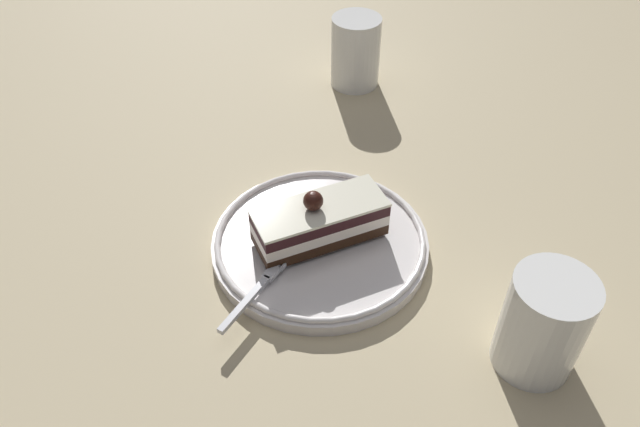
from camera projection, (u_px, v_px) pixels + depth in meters
name	position (u px, v px, depth m)	size (l,w,h in m)	color
ground_plane	(307.00, 246.00, 0.62)	(2.40, 2.40, 0.00)	tan
dessert_plate	(320.00, 242.00, 0.61)	(0.21, 0.21, 0.02)	silver
cake_slice	(320.00, 221.00, 0.59)	(0.08, 0.14, 0.06)	black
fork	(262.00, 284.00, 0.56)	(0.10, 0.08, 0.00)	silver
drink_glass_near	(542.00, 328.00, 0.50)	(0.07, 0.07, 0.09)	white
drink_glass_far	(355.00, 56.00, 0.82)	(0.06, 0.06, 0.09)	white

